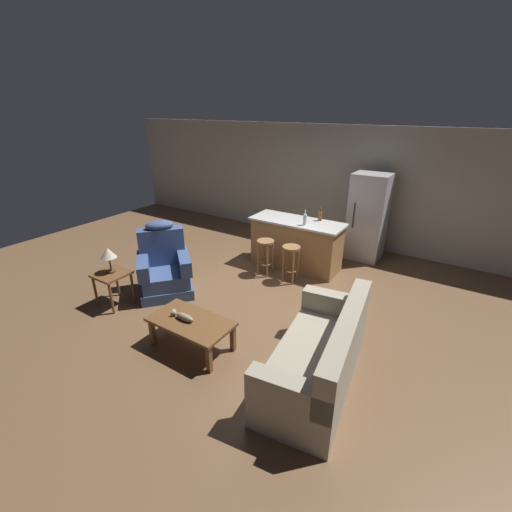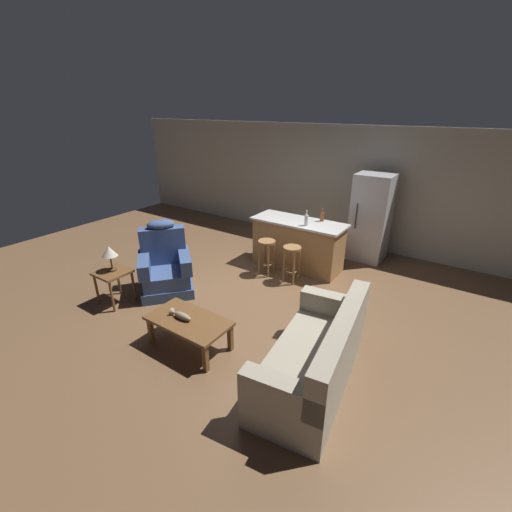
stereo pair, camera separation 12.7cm
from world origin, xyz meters
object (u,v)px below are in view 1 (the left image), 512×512
at_px(fish_figurine, 183,317).
at_px(refrigerator, 368,217).
at_px(end_table, 112,279).
at_px(kitchen_island, 296,244).
at_px(recliner_near_lamp, 164,268).
at_px(couch, 321,357).
at_px(bottle_tall_green, 320,216).
at_px(bottle_short_amber, 305,219).
at_px(table_lamp, 108,254).
at_px(bar_stool_left, 265,251).
at_px(coffee_table, 191,324).
at_px(bar_stool_right, 291,257).

height_order(fish_figurine, refrigerator, refrigerator).
xyz_separation_m(end_table, refrigerator, (2.78, 4.07, 0.42)).
bearing_deg(kitchen_island, recliner_near_lamp, -124.41).
height_order(couch, end_table, couch).
distance_m(couch, recliner_near_lamp, 3.15).
relative_size(kitchen_island, bottle_tall_green, 7.18).
xyz_separation_m(couch, bottle_short_amber, (-1.43, 2.50, 0.72)).
bearing_deg(bottle_tall_green, kitchen_island, -146.76).
bearing_deg(bottle_short_amber, couch, -60.26).
bearing_deg(refrigerator, bottle_short_amber, -119.49).
relative_size(couch, table_lamp, 4.86).
distance_m(end_table, bar_stool_left, 2.68).
relative_size(couch, bottle_tall_green, 7.96).
relative_size(fish_figurine, bottle_short_amber, 1.20).
bearing_deg(coffee_table, bottle_tall_green, 83.71).
bearing_deg(table_lamp, couch, 3.02).
xyz_separation_m(bar_stool_left, bottle_tall_green, (0.68, 0.87, 0.57)).
height_order(recliner_near_lamp, bottle_short_amber, bottle_short_amber).
distance_m(fish_figurine, kitchen_island, 3.05).
bearing_deg(bar_stool_right, bar_stool_left, 180.00).
bearing_deg(bottle_tall_green, table_lamp, -125.07).
height_order(end_table, refrigerator, refrigerator).
xyz_separation_m(bar_stool_left, refrigerator, (1.32, 1.83, 0.41)).
bearing_deg(fish_figurine, recliner_near_lamp, 144.80).
height_order(recliner_near_lamp, end_table, recliner_near_lamp).
height_order(end_table, bar_stool_right, bar_stool_right).
relative_size(couch, bottle_short_amber, 7.02).
xyz_separation_m(couch, bar_stool_left, (-1.98, 2.03, 0.13)).
distance_m(table_lamp, bar_stool_right, 3.02).
height_order(coffee_table, bar_stool_left, bar_stool_left).
height_order(couch, bar_stool_left, couch).
relative_size(recliner_near_lamp, table_lamp, 2.93).
xyz_separation_m(refrigerator, bottle_short_amber, (-0.77, -1.37, 0.18)).
xyz_separation_m(coffee_table, bottle_tall_green, (0.36, 3.24, 0.68)).
relative_size(fish_figurine, refrigerator, 0.19).
xyz_separation_m(fish_figurine, bar_stool_right, (0.31, 2.41, 0.01)).
relative_size(bar_stool_right, bottle_tall_green, 2.71).
bearing_deg(kitchen_island, coffee_table, -89.91).
height_order(kitchen_island, bar_stool_right, kitchen_island).
height_order(recliner_near_lamp, bar_stool_right, recliner_near_lamp).
distance_m(fish_figurine, bottle_tall_green, 3.36).
relative_size(kitchen_island, bottle_short_amber, 6.34).
height_order(fish_figurine, kitchen_island, kitchen_island).
xyz_separation_m(couch, table_lamp, (-3.46, -0.18, 0.53)).
distance_m(coffee_table, bar_stool_left, 2.40).
xyz_separation_m(recliner_near_lamp, bar_stool_left, (1.12, 1.47, 0.05)).
xyz_separation_m(coffee_table, bar_stool_left, (-0.32, 2.38, 0.11)).
bearing_deg(bar_stool_left, couch, -45.81).
bearing_deg(bottle_tall_green, refrigerator, 56.27).
distance_m(fish_figurine, bar_stool_left, 2.42).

